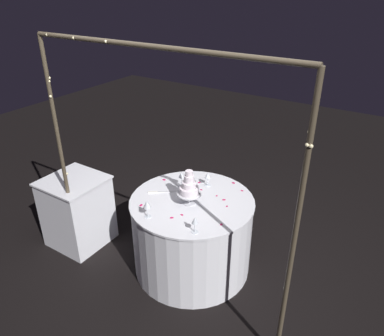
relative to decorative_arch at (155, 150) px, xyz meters
name	(u,v)px	position (x,y,z in m)	size (l,w,h in m)	color
ground_plane	(192,265)	(0.00, -0.51, -1.48)	(12.00, 12.00, 0.00)	black
decorative_arch	(155,150)	(0.00, 0.00, 0.00)	(2.24, 0.06, 2.24)	#473D2D
main_table	(192,234)	(0.00, -0.51, -1.09)	(1.16, 1.16, 0.78)	white
side_table	(78,211)	(1.26, -0.19, -1.10)	(0.59, 0.59, 0.77)	white
tiered_cake	(189,188)	(0.00, -0.45, -0.54)	(0.22, 0.22, 0.34)	silver
wine_glass_0	(208,176)	(0.02, -0.82, -0.60)	(0.06, 0.06, 0.14)	silver
wine_glass_1	(181,176)	(0.23, -0.67, -0.59)	(0.06, 0.06, 0.16)	silver
wine_glass_2	(147,205)	(0.18, -0.08, -0.58)	(0.07, 0.07, 0.16)	silver
wine_glass_3	(195,222)	(-0.28, -0.12, -0.60)	(0.06, 0.06, 0.15)	silver
cake_knife	(162,192)	(0.32, -0.47, -0.70)	(0.25, 0.19, 0.01)	silver
rose_petal_0	(197,197)	(-0.01, -0.59, -0.70)	(0.03, 0.02, 0.00)	#C61951
rose_petal_1	(233,183)	(-0.17, -1.01, -0.70)	(0.04, 0.03, 0.00)	#C61951
rose_petal_2	(184,191)	(0.15, -0.60, -0.70)	(0.03, 0.02, 0.00)	#C61951
rose_petal_3	(224,200)	(-0.25, -0.68, -0.70)	(0.03, 0.02, 0.00)	#C61951
rose_petal_4	(201,190)	(0.03, -0.72, -0.70)	(0.03, 0.02, 0.00)	#C61951
rose_petal_5	(199,191)	(0.04, -0.68, -0.70)	(0.04, 0.03, 0.00)	#C61951
rose_petal_6	(179,191)	(0.19, -0.58, -0.70)	(0.03, 0.02, 0.00)	#C61951
rose_petal_7	(164,180)	(0.45, -0.68, -0.70)	(0.04, 0.03, 0.00)	#C61951
rose_petal_8	(187,185)	(0.19, -0.71, -0.70)	(0.04, 0.02, 0.00)	#C61951
rose_petal_9	(217,196)	(-0.15, -0.70, -0.70)	(0.02, 0.02, 0.00)	#C61951
rose_petal_10	(221,224)	(-0.41, -0.32, -0.70)	(0.03, 0.02, 0.00)	#C61951
rose_petal_11	(227,206)	(-0.32, -0.59, -0.70)	(0.02, 0.02, 0.00)	#C61951
rose_petal_12	(141,205)	(0.34, -0.19, -0.70)	(0.04, 0.03, 0.00)	#C61951
rose_petal_13	(172,218)	(0.00, -0.18, -0.70)	(0.03, 0.02, 0.00)	#C61951
rose_petal_14	(199,182)	(0.12, -0.83, -0.70)	(0.03, 0.02, 0.00)	#C61951
rose_petal_15	(242,191)	(-0.31, -0.91, -0.70)	(0.03, 0.02, 0.00)	#C61951
rose_petal_16	(182,215)	(-0.05, -0.26, -0.70)	(0.03, 0.02, 0.00)	#C61951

